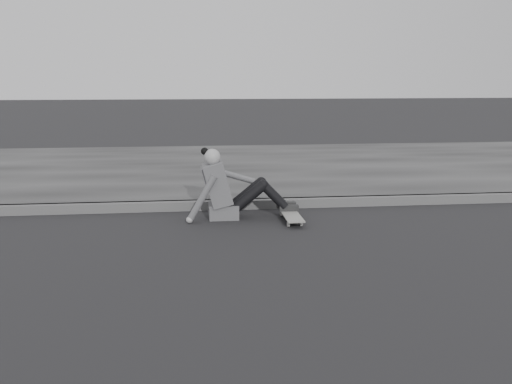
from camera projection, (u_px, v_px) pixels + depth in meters
ground at (487, 266)px, 5.26m from camera, size 80.00×80.00×0.00m
curb at (391, 200)px, 7.76m from camera, size 24.00×0.16×0.12m
sidewalk at (335, 166)px, 10.70m from camera, size 24.00×6.00×0.12m
skateboard at (291, 215)px, 6.88m from camera, size 0.20×0.78×0.09m
seated_woman at (229, 189)px, 6.98m from camera, size 1.38×0.46×0.88m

